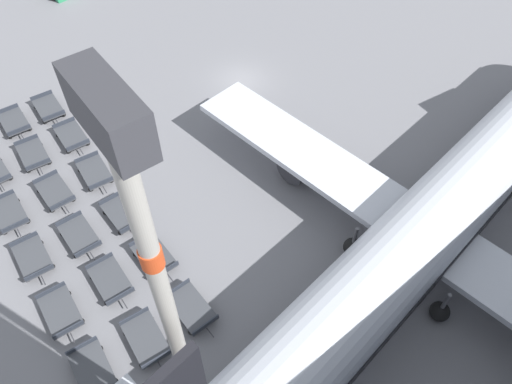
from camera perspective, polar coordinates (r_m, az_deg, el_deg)
name	(u,v)px	position (r m, az deg, el deg)	size (l,w,h in m)	color
ground_plane	(241,81)	(43.45, -1.68, 12.60)	(500.00, 500.00, 0.00)	gray
airplane	(439,215)	(30.84, 20.17, -2.51)	(35.71, 45.36, 14.44)	silver
baggage_dolly_row_near_col_c	(9,213)	(36.58, -26.37, -2.19)	(3.71, 1.90, 0.92)	#424449
baggage_dolly_row_near_col_d	(33,258)	(33.74, -24.16, -6.89)	(3.73, 1.94, 0.92)	#424449
baggage_dolly_row_near_col_e	(60,312)	(31.13, -21.45, -12.62)	(3.74, 1.96, 0.92)	#424449
baggage_dolly_row_near_col_f	(93,370)	(29.07, -18.18, -18.81)	(3.75, 2.00, 0.92)	#424449
baggage_dolly_row_mid_a_col_a	(14,122)	(43.00, -25.92, 7.21)	(3.72, 1.92, 0.92)	#424449
baggage_dolly_row_mid_a_col_b	(33,154)	(39.72, -24.12, 3.94)	(3.75, 2.00, 0.92)	#424449
baggage_dolly_row_mid_a_col_c	(55,192)	(36.56, -21.99, -0.01)	(3.72, 1.91, 0.92)	#424449
baggage_dolly_row_mid_a_col_d	(79,236)	(33.65, -19.54, -4.74)	(3.71, 1.88, 0.92)	#424449
baggage_dolly_row_mid_a_col_e	(110,280)	(31.24, -16.30, -9.67)	(3.71, 1.90, 0.92)	#424449
baggage_dolly_row_mid_a_col_f	(146,339)	(29.04, -12.47, -16.08)	(3.75, 1.99, 0.92)	#424449
baggage_dolly_row_mid_b_col_a	(49,108)	(43.23, -22.63, 8.87)	(3.73, 1.95, 0.92)	#424449
baggage_dolly_row_mid_b_col_b	(72,136)	(40.08, -20.32, 6.01)	(3.73, 1.93, 0.92)	#424449
baggage_dolly_row_mid_b_col_c	(95,172)	(36.88, -17.95, 2.16)	(3.75, 2.01, 0.92)	#424449
baggage_dolly_row_mid_b_col_d	(122,214)	(33.92, -15.04, -2.41)	(3.72, 1.92, 0.92)	#424449
baggage_dolly_row_mid_b_col_e	(154,256)	(31.52, -11.58, -7.21)	(3.72, 1.91, 0.92)	#424449
baggage_dolly_row_mid_b_col_f	(191,308)	(29.41, -7.40, -13.04)	(3.72, 1.92, 0.92)	#424449
apron_light_mast	(175,334)	(15.00, -9.29, -15.72)	(2.00, 0.70, 21.89)	#ADA89E
stand_guidance_stripe	(298,322)	(29.44, 4.85, -14.60)	(3.59, 22.08, 0.01)	white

